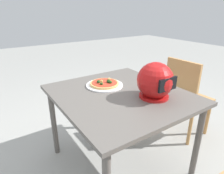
{
  "coord_description": "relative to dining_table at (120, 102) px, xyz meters",
  "views": [
    {
      "loc": [
        0.87,
        1.18,
        1.37
      ],
      "look_at": [
        0.01,
        -0.1,
        0.75
      ],
      "focal_mm": 31.31,
      "sensor_mm": 36.0,
      "label": 1
    }
  ],
  "objects": [
    {
      "name": "dining_table",
      "position": [
        0.0,
        0.0,
        0.0
      ],
      "size": [
        0.99,
        1.08,
        0.73
      ],
      "color": "#5B5651",
      "rests_on": "ground"
    },
    {
      "name": "motorcycle_helmet",
      "position": [
        -0.17,
        0.21,
        0.21
      ],
      "size": [
        0.28,
        0.28,
        0.28
      ],
      "color": "#B21414",
      "rests_on": "dining_table"
    },
    {
      "name": "chair_side",
      "position": [
        -0.86,
        0.01,
        -0.15
      ],
      "size": [
        0.41,
        0.41,
        0.9
      ],
      "color": "#B7844C",
      "rests_on": "ground"
    },
    {
      "name": "ground_plane",
      "position": [
        0.0,
        0.0,
        -0.65
      ],
      "size": [
        14.0,
        14.0,
        0.0
      ],
      "primitive_type": "plane",
      "color": "#9E9E99"
    },
    {
      "name": "pizza",
      "position": [
        0.02,
        -0.2,
        0.1
      ],
      "size": [
        0.26,
        0.26,
        0.05
      ],
      "color": "tan",
      "rests_on": "pizza_plate"
    },
    {
      "name": "pizza_plate",
      "position": [
        0.02,
        -0.21,
        0.09
      ],
      "size": [
        0.33,
        0.33,
        0.01
      ],
      "primitive_type": "cylinder",
      "color": "white",
      "rests_on": "dining_table"
    }
  ]
}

